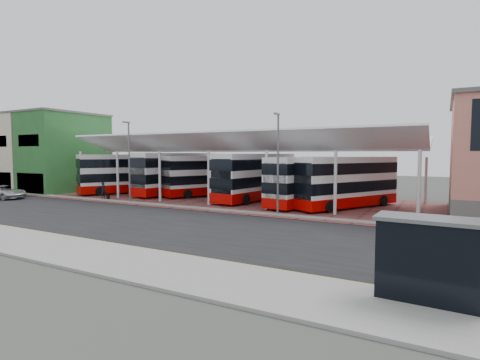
# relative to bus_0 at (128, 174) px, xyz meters

# --- Properties ---
(ground) EXTENTS (140.00, 140.00, 0.00)m
(ground) POSITION_rel_bus_0_xyz_m (20.80, -12.81, -2.43)
(ground) COLOR #3D3F3B
(road) EXTENTS (120.00, 14.00, 0.02)m
(road) POSITION_rel_bus_0_xyz_m (20.80, -13.81, -2.42)
(road) COLOR black
(road) RESTS_ON ground
(forecourt) EXTENTS (72.00, 16.00, 0.06)m
(forecourt) POSITION_rel_bus_0_xyz_m (22.80, 0.19, -2.40)
(forecourt) COLOR brown
(forecourt) RESTS_ON ground
(sidewalk) EXTENTS (120.00, 4.00, 0.14)m
(sidewalk) POSITION_rel_bus_0_xyz_m (20.80, -21.81, -2.36)
(sidewalk) COLOR gray
(sidewalk) RESTS_ON ground
(north_kerb) EXTENTS (120.00, 0.80, 0.14)m
(north_kerb) POSITION_rel_bus_0_xyz_m (20.80, -6.61, -2.36)
(north_kerb) COLOR gray
(north_kerb) RESTS_ON ground
(yellow_line_near) EXTENTS (120.00, 0.12, 0.01)m
(yellow_line_near) POSITION_rel_bus_0_xyz_m (20.80, -19.81, -2.41)
(yellow_line_near) COLOR #CEC400
(yellow_line_near) RESTS_ON road
(yellow_line_far) EXTENTS (120.00, 0.12, 0.01)m
(yellow_line_far) POSITION_rel_bus_0_xyz_m (20.80, -19.51, -2.41)
(yellow_line_far) COLOR #CEC400
(yellow_line_far) RESTS_ON road
(canopy) EXTENTS (37.00, 11.63, 7.07)m
(canopy) POSITION_rel_bus_0_xyz_m (14.80, 1.12, 3.36)
(canopy) COLOR silver
(canopy) RESTS_ON ground
(shop_green) EXTENTS (6.40, 10.20, 10.22)m
(shop_green) POSITION_rel_bus_0_xyz_m (-9.20, -1.84, 2.69)
(shop_green) COLOR #2C6E31
(shop_green) RESTS_ON ground
(shop_cream) EXTENTS (6.40, 10.20, 10.22)m
(shop_cream) POSITION_rel_bus_0_xyz_m (-15.70, -1.84, 2.69)
(shop_cream) COLOR beige
(shop_cream) RESTS_ON ground
(shop_brick) EXTENTS (6.40, 10.20, 10.22)m
(shop_brick) POSITION_rel_bus_0_xyz_m (-22.20, -1.84, 2.69)
(shop_brick) COLOR brown
(shop_brick) RESTS_ON ground
(lamp_west) EXTENTS (0.16, 0.90, 8.07)m
(lamp_west) POSITION_rel_bus_0_xyz_m (6.80, -6.54, 1.93)
(lamp_west) COLOR slate
(lamp_west) RESTS_ON ground
(lamp_east) EXTENTS (0.16, 0.90, 8.07)m
(lamp_east) POSITION_rel_bus_0_xyz_m (22.80, -6.54, 1.93)
(lamp_east) COLOR slate
(lamp_east) RESTS_ON ground
(bus_0) EXTENTS (7.88, 11.45, 4.78)m
(bus_0) POSITION_rel_bus_0_xyz_m (0.00, 0.00, 0.00)
(bus_0) COLOR white
(bus_0) RESTS_ON forecourt
(bus_1) EXTENTS (3.85, 12.23, 4.96)m
(bus_1) POSITION_rel_bus_0_xyz_m (5.96, 1.89, 0.09)
(bus_1) COLOR white
(bus_1) RESTS_ON forecourt
(bus_2) EXTENTS (7.07, 11.22, 4.61)m
(bus_2) POSITION_rel_bus_0_xyz_m (10.34, 2.53, -0.08)
(bus_2) COLOR white
(bus_2) RESTS_ON forecourt
(bus_3) EXTENTS (4.24, 12.05, 4.86)m
(bus_3) POSITION_rel_bus_0_xyz_m (17.06, 1.21, 0.04)
(bus_3) COLOR white
(bus_3) RESTS_ON forecourt
(bus_4) EXTENTS (4.23, 11.31, 4.55)m
(bus_4) POSITION_rel_bus_0_xyz_m (22.78, 0.19, -0.11)
(bus_4) COLOR white
(bus_4) RESTS_ON forecourt
(bus_5) EXTENTS (7.42, 11.04, 4.58)m
(bus_5) POSITION_rel_bus_0_xyz_m (26.70, 0.14, -0.10)
(bus_5) COLOR white
(bus_5) RESTS_ON forecourt
(silver_car) EXTENTS (5.47, 3.07, 1.44)m
(silver_car) POSITION_rel_bus_0_xyz_m (-7.73, -10.71, -1.69)
(silver_car) COLOR #BABDC3
(silver_car) RESTS_ON road
(pedestrian) EXTENTS (0.48, 0.69, 1.83)m
(pedestrian) POSITION_rel_bus_0_xyz_m (2.28, -5.87, -1.46)
(pedestrian) COLOR black
(pedestrian) RESTS_ON forecourt
(suitcase) EXTENTS (0.31, 0.22, 0.54)m
(suitcase) POSITION_rel_bus_0_xyz_m (3.15, -6.06, -2.10)
(suitcase) COLOR black
(suitcase) RESTS_ON forecourt
(bus_shelter) EXTENTS (3.47, 1.72, 2.72)m
(bus_shelter) POSITION_rel_bus_0_xyz_m (34.31, -20.71, -0.60)
(bus_shelter) COLOR black
(bus_shelter) RESTS_ON sidewalk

